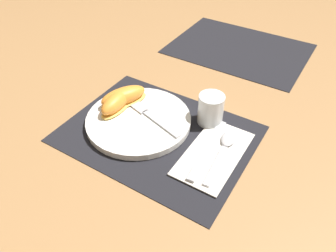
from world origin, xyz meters
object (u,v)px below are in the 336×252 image
at_px(plate, 139,120).
at_px(knife, 207,150).
at_px(fork, 148,113).
at_px(citrus_wedge_1, 117,103).
at_px(spoon, 226,145).
at_px(citrus_wedge_0, 123,97).
at_px(juice_glass, 211,111).

height_order(plate, knife, plate).
height_order(fork, citrus_wedge_1, citrus_wedge_1).
xyz_separation_m(knife, citrus_wedge_1, (-0.25, 0.01, 0.03)).
xyz_separation_m(spoon, fork, (-0.21, -0.01, 0.01)).
height_order(fork, citrus_wedge_0, citrus_wedge_0).
distance_m(plate, citrus_wedge_0, 0.08).
height_order(juice_glass, fork, juice_glass).
bearing_deg(citrus_wedge_1, fork, 14.62).
xyz_separation_m(spoon, citrus_wedge_1, (-0.28, -0.03, 0.03)).
xyz_separation_m(fork, citrus_wedge_1, (-0.08, -0.02, 0.02)).
xyz_separation_m(plate, citrus_wedge_1, (-0.07, 0.00, 0.03)).
height_order(spoon, fork, fork).
bearing_deg(citrus_wedge_0, citrus_wedge_1, -89.83).
distance_m(plate, spoon, 0.22).
relative_size(plate, citrus_wedge_1, 2.26).
relative_size(fork, citrus_wedge_1, 1.74).
xyz_separation_m(plate, citrus_wedge_0, (-0.07, 0.03, 0.03)).
xyz_separation_m(spoon, citrus_wedge_0, (-0.28, -0.00, 0.03)).
height_order(plate, citrus_wedge_1, citrus_wedge_1).
height_order(plate, spoon, plate).
bearing_deg(citrus_wedge_0, plate, -24.46).
bearing_deg(knife, juice_glass, 113.02).
bearing_deg(citrus_wedge_0, spoon, 0.89).
xyz_separation_m(juice_glass, fork, (-0.13, -0.07, -0.01)).
distance_m(knife, citrus_wedge_0, 0.26).
bearing_deg(plate, spoon, 9.19).
bearing_deg(plate, citrus_wedge_1, 177.83).
bearing_deg(juice_glass, knife, -66.98).
distance_m(juice_glass, citrus_wedge_1, 0.23).
bearing_deg(citrus_wedge_1, spoon, 6.53).
bearing_deg(citrus_wedge_1, juice_glass, 23.92).
relative_size(fork, citrus_wedge_0, 1.46).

